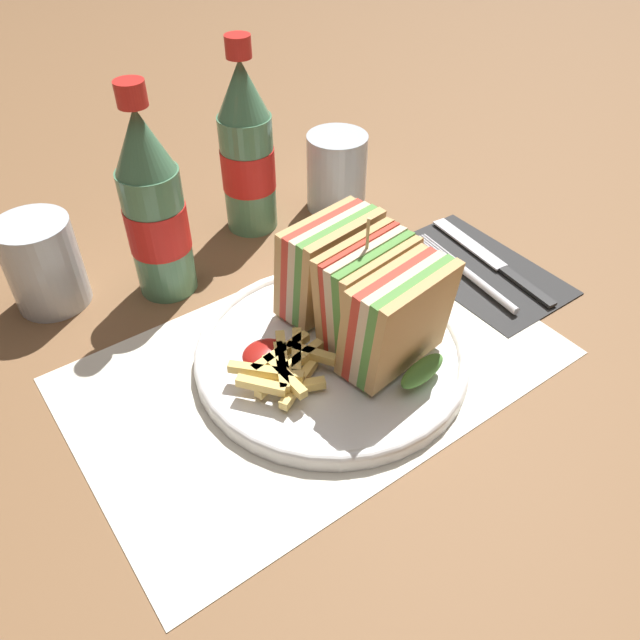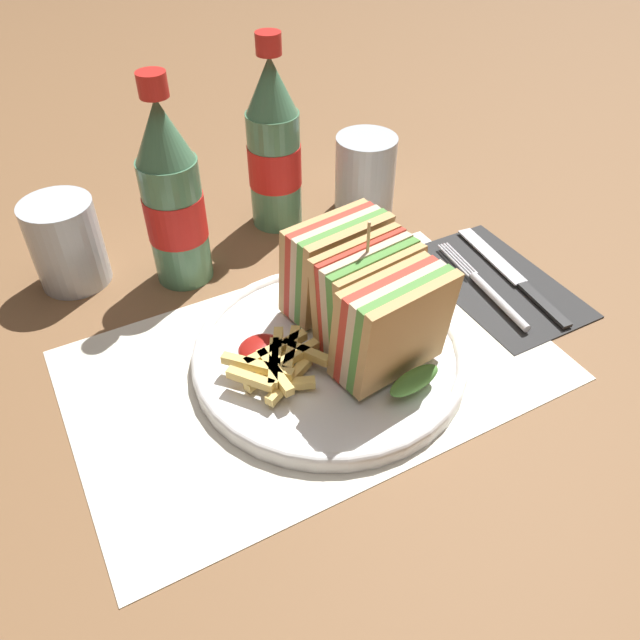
{
  "view_description": "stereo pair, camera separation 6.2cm",
  "coord_description": "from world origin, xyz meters",
  "px_view_note": "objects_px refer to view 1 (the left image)",
  "views": [
    {
      "loc": [
        -0.29,
        -0.37,
        0.45
      ],
      "look_at": [
        -0.01,
        0.01,
        0.04
      ],
      "focal_mm": 35.0,
      "sensor_mm": 36.0,
      "label": 1
    },
    {
      "loc": [
        -0.24,
        -0.4,
        0.45
      ],
      "look_at": [
        -0.01,
        0.01,
        0.04
      ],
      "focal_mm": 35.0,
      "sensor_mm": 36.0,
      "label": 2
    }
  ],
  "objects_px": {
    "fork": "(474,278)",
    "glass_near": "(337,177)",
    "plate_main": "(332,353)",
    "coke_bottle_near": "(154,210)",
    "club_sandwich": "(364,293)",
    "coke_bottle_far": "(247,153)",
    "glass_far": "(43,264)",
    "knife": "(492,261)"
  },
  "relations": [
    {
      "from": "coke_bottle_far",
      "to": "glass_far",
      "type": "relative_size",
      "value": 2.33
    },
    {
      "from": "club_sandwich",
      "to": "fork",
      "type": "xyz_separation_m",
      "value": [
        0.17,
        0.0,
        -0.06
      ]
    },
    {
      "from": "fork",
      "to": "coke_bottle_near",
      "type": "xyz_separation_m",
      "value": [
        -0.29,
        0.21,
        0.09
      ]
    },
    {
      "from": "knife",
      "to": "coke_bottle_near",
      "type": "relative_size",
      "value": 0.85
    },
    {
      "from": "fork",
      "to": "glass_far",
      "type": "distance_m",
      "value": 0.48
    },
    {
      "from": "glass_near",
      "to": "glass_far",
      "type": "height_order",
      "value": "same"
    },
    {
      "from": "club_sandwich",
      "to": "fork",
      "type": "relative_size",
      "value": 1.12
    },
    {
      "from": "club_sandwich",
      "to": "coke_bottle_far",
      "type": "height_order",
      "value": "coke_bottle_far"
    },
    {
      "from": "plate_main",
      "to": "glass_near",
      "type": "relative_size",
      "value": 2.69
    },
    {
      "from": "plate_main",
      "to": "club_sandwich",
      "type": "xyz_separation_m",
      "value": [
        0.04,
        -0.0,
        0.06
      ]
    },
    {
      "from": "plate_main",
      "to": "glass_far",
      "type": "relative_size",
      "value": 2.69
    },
    {
      "from": "fork",
      "to": "coke_bottle_far",
      "type": "xyz_separation_m",
      "value": [
        -0.14,
        0.26,
        0.09
      ]
    },
    {
      "from": "club_sandwich",
      "to": "glass_far",
      "type": "relative_size",
      "value": 1.88
    },
    {
      "from": "coke_bottle_near",
      "to": "glass_near",
      "type": "relative_size",
      "value": 2.33
    },
    {
      "from": "fork",
      "to": "coke_bottle_far",
      "type": "height_order",
      "value": "coke_bottle_far"
    },
    {
      "from": "plate_main",
      "to": "club_sandwich",
      "type": "height_order",
      "value": "club_sandwich"
    },
    {
      "from": "coke_bottle_far",
      "to": "knife",
      "type": "bearing_deg",
      "value": -52.89
    },
    {
      "from": "fork",
      "to": "glass_near",
      "type": "distance_m",
      "value": 0.24
    },
    {
      "from": "club_sandwich",
      "to": "coke_bottle_near",
      "type": "bearing_deg",
      "value": 119.21
    },
    {
      "from": "knife",
      "to": "glass_near",
      "type": "xyz_separation_m",
      "value": [
        -0.07,
        0.22,
        0.04
      ]
    },
    {
      "from": "club_sandwich",
      "to": "glass_near",
      "type": "height_order",
      "value": "club_sandwich"
    },
    {
      "from": "knife",
      "to": "coke_bottle_far",
      "type": "xyz_separation_m",
      "value": [
        -0.19,
        0.25,
        0.1
      ]
    },
    {
      "from": "knife",
      "to": "coke_bottle_far",
      "type": "bearing_deg",
      "value": 132.7
    },
    {
      "from": "plate_main",
      "to": "coke_bottle_near",
      "type": "xyz_separation_m",
      "value": [
        -0.08,
        0.21,
        0.09
      ]
    },
    {
      "from": "fork",
      "to": "coke_bottle_far",
      "type": "relative_size",
      "value": 0.72
    },
    {
      "from": "knife",
      "to": "coke_bottle_near",
      "type": "distance_m",
      "value": 0.4
    },
    {
      "from": "plate_main",
      "to": "knife",
      "type": "height_order",
      "value": "plate_main"
    },
    {
      "from": "fork",
      "to": "coke_bottle_far",
      "type": "distance_m",
      "value": 0.31
    },
    {
      "from": "coke_bottle_near",
      "to": "fork",
      "type": "bearing_deg",
      "value": -35.42
    },
    {
      "from": "plate_main",
      "to": "coke_bottle_far",
      "type": "height_order",
      "value": "coke_bottle_far"
    },
    {
      "from": "fork",
      "to": "glass_far",
      "type": "bearing_deg",
      "value": 153.12
    },
    {
      "from": "plate_main",
      "to": "coke_bottle_near",
      "type": "height_order",
      "value": "coke_bottle_near"
    },
    {
      "from": "plate_main",
      "to": "coke_bottle_far",
      "type": "xyz_separation_m",
      "value": [
        0.07,
        0.27,
        0.09
      ]
    },
    {
      "from": "plate_main",
      "to": "fork",
      "type": "distance_m",
      "value": 0.21
    },
    {
      "from": "plate_main",
      "to": "fork",
      "type": "xyz_separation_m",
      "value": [
        0.21,
        0.0,
        -0.0
      ]
    },
    {
      "from": "coke_bottle_near",
      "to": "club_sandwich",
      "type": "bearing_deg",
      "value": -60.79
    },
    {
      "from": "knife",
      "to": "coke_bottle_near",
      "type": "bearing_deg",
      "value": 155.85
    },
    {
      "from": "coke_bottle_near",
      "to": "coke_bottle_far",
      "type": "height_order",
      "value": "same"
    },
    {
      "from": "coke_bottle_near",
      "to": "glass_near",
      "type": "height_order",
      "value": "coke_bottle_near"
    },
    {
      "from": "glass_far",
      "to": "knife",
      "type": "bearing_deg",
      "value": -28.37
    },
    {
      "from": "plate_main",
      "to": "knife",
      "type": "distance_m",
      "value": 0.26
    },
    {
      "from": "club_sandwich",
      "to": "fork",
      "type": "bearing_deg",
      "value": 1.29
    }
  ]
}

